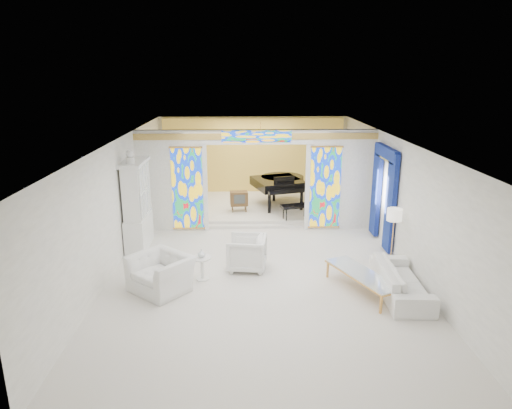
{
  "coord_description": "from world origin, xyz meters",
  "views": [
    {
      "loc": [
        -0.4,
        -11.11,
        4.58
      ],
      "look_at": [
        -0.07,
        0.2,
        1.29
      ],
      "focal_mm": 32.0,
      "sensor_mm": 36.0,
      "label": 1
    }
  ],
  "objects_px": {
    "armchair_left": "(161,273)",
    "armchair_right": "(247,253)",
    "tv_console": "(239,199)",
    "sofa": "(401,280)",
    "coffee_table": "(362,275)",
    "grand_piano": "(281,183)",
    "china_cabinet": "(137,206)"
  },
  "relations": [
    {
      "from": "sofa",
      "to": "armchair_right",
      "type": "bearing_deg",
      "value": 69.39
    },
    {
      "from": "tv_console",
      "to": "coffee_table",
      "type": "bearing_deg",
      "value": -69.59
    },
    {
      "from": "coffee_table",
      "to": "grand_piano",
      "type": "xyz_separation_m",
      "value": [
        -1.26,
        6.22,
        0.55
      ]
    },
    {
      "from": "armchair_left",
      "to": "tv_console",
      "type": "height_order",
      "value": "tv_console"
    },
    {
      "from": "sofa",
      "to": "tv_console",
      "type": "relative_size",
      "value": 3.36
    },
    {
      "from": "sofa",
      "to": "coffee_table",
      "type": "height_order",
      "value": "sofa"
    },
    {
      "from": "armchair_left",
      "to": "armchair_right",
      "type": "bearing_deg",
      "value": 70.32
    },
    {
      "from": "armchair_left",
      "to": "sofa",
      "type": "xyz_separation_m",
      "value": [
        5.14,
        -0.35,
        -0.07
      ]
    },
    {
      "from": "grand_piano",
      "to": "tv_console",
      "type": "height_order",
      "value": "grand_piano"
    },
    {
      "from": "sofa",
      "to": "coffee_table",
      "type": "distance_m",
      "value": 0.82
    },
    {
      "from": "armchair_right",
      "to": "grand_piano",
      "type": "height_order",
      "value": "grand_piano"
    },
    {
      "from": "china_cabinet",
      "to": "tv_console",
      "type": "bearing_deg",
      "value": 44.94
    },
    {
      "from": "armchair_right",
      "to": "coffee_table",
      "type": "relative_size",
      "value": 0.44
    },
    {
      "from": "coffee_table",
      "to": "tv_console",
      "type": "distance_m",
      "value": 6.1
    },
    {
      "from": "sofa",
      "to": "tv_console",
      "type": "height_order",
      "value": "tv_console"
    },
    {
      "from": "china_cabinet",
      "to": "tv_console",
      "type": "distance_m",
      "value": 3.83
    },
    {
      "from": "armchair_left",
      "to": "armchair_right",
      "type": "relative_size",
      "value": 1.34
    },
    {
      "from": "tv_console",
      "to": "sofa",
      "type": "bearing_deg",
      "value": -63.85
    },
    {
      "from": "armchair_right",
      "to": "coffee_table",
      "type": "distance_m",
      "value": 2.78
    },
    {
      "from": "sofa",
      "to": "tv_console",
      "type": "bearing_deg",
      "value": 34.68
    },
    {
      "from": "armchair_right",
      "to": "sofa",
      "type": "distance_m",
      "value": 3.57
    },
    {
      "from": "coffee_table",
      "to": "china_cabinet",
      "type": "bearing_deg",
      "value": 152.41
    },
    {
      "from": "china_cabinet",
      "to": "coffee_table",
      "type": "bearing_deg",
      "value": -27.59
    },
    {
      "from": "tv_console",
      "to": "armchair_left",
      "type": "bearing_deg",
      "value": -113.13
    },
    {
      "from": "armchair_left",
      "to": "coffee_table",
      "type": "distance_m",
      "value": 4.34
    },
    {
      "from": "sofa",
      "to": "grand_piano",
      "type": "bearing_deg",
      "value": 20.86
    },
    {
      "from": "china_cabinet",
      "to": "coffee_table",
      "type": "xyz_separation_m",
      "value": [
        5.36,
        -2.8,
        -0.77
      ]
    },
    {
      "from": "china_cabinet",
      "to": "armchair_right",
      "type": "relative_size",
      "value": 3.01
    },
    {
      "from": "armchair_right",
      "to": "sofa",
      "type": "bearing_deg",
      "value": 73.88
    },
    {
      "from": "china_cabinet",
      "to": "armchair_left",
      "type": "distance_m",
      "value": 2.9
    },
    {
      "from": "coffee_table",
      "to": "armchair_right",
      "type": "bearing_deg",
      "value": 152.57
    },
    {
      "from": "armchair_right",
      "to": "tv_console",
      "type": "xyz_separation_m",
      "value": [
        -0.21,
        4.2,
        0.19
      ]
    }
  ]
}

